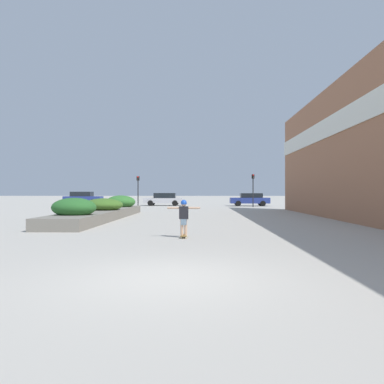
% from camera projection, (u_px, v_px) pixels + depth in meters
% --- Properties ---
extents(ground_plane, '(300.00, 300.00, 0.00)m').
position_uv_depth(ground_plane, '(170.00, 278.00, 6.87)').
color(ground_plane, '#ADA89E').
extents(building_wall_right, '(0.67, 33.21, 7.95)m').
position_uv_depth(building_wall_right, '(370.00, 141.00, 17.59)').
color(building_wall_right, '#9E6647').
rests_on(building_wall_right, ground_plane).
extents(planter_box, '(2.32, 14.73, 1.35)m').
position_uv_depth(planter_box, '(103.00, 210.00, 22.21)').
color(planter_box, slate).
rests_on(planter_box, ground_plane).
extents(skateboard, '(0.24, 0.71, 0.09)m').
position_uv_depth(skateboard, '(184.00, 236.00, 12.99)').
color(skateboard, olive).
rests_on(skateboard, ground_plane).
extents(skateboarder, '(1.15, 0.21, 1.23)m').
position_uv_depth(skateboarder, '(184.00, 214.00, 12.99)').
color(skateboarder, tan).
rests_on(skateboarder, skateboard).
extents(car_leftmost, '(4.61, 1.95, 1.64)m').
position_uv_depth(car_leftmost, '(83.00, 198.00, 46.84)').
color(car_leftmost, navy).
rests_on(car_leftmost, ground_plane).
extents(car_center_left, '(4.43, 1.85, 1.46)m').
position_uv_depth(car_center_left, '(250.00, 199.00, 42.65)').
color(car_center_left, navy).
rests_on(car_center_left, ground_plane).
extents(car_center_right, '(4.53, 2.04, 1.48)m').
position_uv_depth(car_center_right, '(164.00, 199.00, 43.74)').
color(car_center_right, '#BCBCC1').
rests_on(car_center_right, ground_plane).
extents(car_rightmost, '(4.06, 2.03, 1.36)m').
position_uv_depth(car_rightmost, '(341.00, 200.00, 42.67)').
color(car_rightmost, black).
rests_on(car_rightmost, ground_plane).
extents(traffic_light_left, '(0.28, 0.30, 3.26)m').
position_uv_depth(traffic_light_left, '(138.00, 186.00, 39.52)').
color(traffic_light_left, black).
rests_on(traffic_light_left, ground_plane).
extents(traffic_light_right, '(0.28, 0.30, 3.48)m').
position_uv_depth(traffic_light_right, '(253.00, 185.00, 39.72)').
color(traffic_light_right, black).
rests_on(traffic_light_right, ground_plane).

